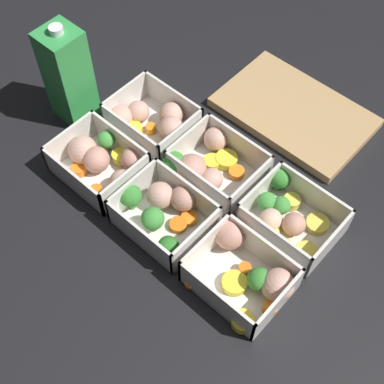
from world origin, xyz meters
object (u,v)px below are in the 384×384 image
at_px(container_far_center, 207,164).
at_px(container_near_left, 102,161).
at_px(container_near_center, 163,211).
at_px(juice_carton, 68,75).
at_px(container_near_right, 247,271).
at_px(container_far_left, 152,121).
at_px(container_far_right, 287,217).

bearing_deg(container_far_center, container_near_left, -139.82).
bearing_deg(container_near_center, juice_carton, 167.77).
bearing_deg(container_near_right, container_far_left, 159.74).
relative_size(container_near_right, juice_carton, 0.87).
height_order(container_near_center, container_far_left, same).
height_order(container_far_center, container_far_right, same).
xyz_separation_m(container_far_left, container_far_center, (0.14, -0.01, 0.00)).
relative_size(container_near_left, container_far_left, 1.10).
distance_m(container_far_center, container_far_right, 0.17).
relative_size(container_far_left, container_far_center, 0.96).
height_order(container_near_left, container_near_right, same).
distance_m(container_near_center, juice_carton, 0.30).
xyz_separation_m(container_near_left, juice_carton, (-0.14, 0.06, 0.07)).
bearing_deg(container_far_left, juice_carton, -154.55).
bearing_deg(container_far_left, container_near_left, -89.46).
height_order(container_near_center, container_near_right, same).
bearing_deg(container_far_left, container_far_right, 0.32).
height_order(container_near_left, container_far_left, same).
height_order(container_near_left, container_near_center, same).
bearing_deg(container_near_center, container_far_right, 39.48).
distance_m(container_far_left, container_far_right, 0.31).
distance_m(container_near_right, container_far_center, 0.21).
height_order(container_far_left, container_far_center, same).
relative_size(container_near_right, container_far_center, 1.16).
bearing_deg(container_near_right, container_far_right, 96.22).
distance_m(container_near_left, container_near_right, 0.32).
bearing_deg(container_near_right, container_far_center, 147.95).
xyz_separation_m(container_near_center, container_near_right, (0.17, 0.01, -0.00)).
bearing_deg(juice_carton, container_near_left, -23.59).
bearing_deg(juice_carton, container_near_center, -12.23).
xyz_separation_m(container_near_left, container_far_right, (0.31, 0.13, -0.00)).
xyz_separation_m(container_near_center, juice_carton, (-0.29, 0.06, 0.07)).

